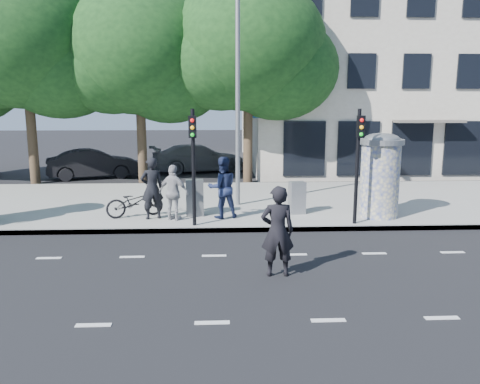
{
  "coord_description": "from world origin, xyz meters",
  "views": [
    {
      "loc": [
        0.14,
        -9.63,
        3.66
      ],
      "look_at": [
        0.73,
        3.5,
        1.2
      ],
      "focal_mm": 35.0,
      "sensor_mm": 36.0,
      "label": 1
    }
  ],
  "objects_px": {
    "bicycle": "(135,202)",
    "street_lamp": "(238,71)",
    "ped_b": "(152,188)",
    "cabinet_right": "(297,198)",
    "car_mid": "(93,164)",
    "man_road": "(277,231)",
    "ped_c": "(222,188)",
    "cabinet_left": "(195,198)",
    "traffic_pole_near": "(193,155)",
    "car_right": "(199,158)",
    "ped_e": "(174,193)",
    "ad_column_right": "(380,173)",
    "traffic_pole_far": "(358,155)"
  },
  "relations": [
    {
      "from": "bicycle",
      "to": "street_lamp",
      "type": "bearing_deg",
      "value": -86.78
    },
    {
      "from": "ped_b",
      "to": "bicycle",
      "type": "xyz_separation_m",
      "value": [
        -0.6,
        0.29,
        -0.49
      ]
    },
    {
      "from": "cabinet_right",
      "to": "car_mid",
      "type": "xyz_separation_m",
      "value": [
        -8.88,
        8.88,
        0.06
      ]
    },
    {
      "from": "man_road",
      "to": "car_mid",
      "type": "height_order",
      "value": "man_road"
    },
    {
      "from": "ped_c",
      "to": "man_road",
      "type": "xyz_separation_m",
      "value": [
        1.14,
        -4.75,
        -0.12
      ]
    },
    {
      "from": "bicycle",
      "to": "cabinet_left",
      "type": "distance_m",
      "value": 1.9
    },
    {
      "from": "cabinet_left",
      "to": "cabinet_right",
      "type": "distance_m",
      "value": 3.33
    },
    {
      "from": "man_road",
      "to": "car_mid",
      "type": "xyz_separation_m",
      "value": [
        -7.58,
        14.09,
        -0.26
      ]
    },
    {
      "from": "bicycle",
      "to": "traffic_pole_near",
      "type": "bearing_deg",
      "value": -144.81
    },
    {
      "from": "cabinet_left",
      "to": "man_road",
      "type": "bearing_deg",
      "value": -71.95
    },
    {
      "from": "man_road",
      "to": "car_mid",
      "type": "relative_size",
      "value": 0.45
    },
    {
      "from": "man_road",
      "to": "car_right",
      "type": "distance_m",
      "value": 16.37
    },
    {
      "from": "ped_e",
      "to": "traffic_pole_near",
      "type": "bearing_deg",
      "value": 156.83
    },
    {
      "from": "traffic_pole_near",
      "to": "street_lamp",
      "type": "relative_size",
      "value": 0.42
    },
    {
      "from": "car_mid",
      "to": "cabinet_right",
      "type": "bearing_deg",
      "value": -153.46
    },
    {
      "from": "bicycle",
      "to": "ped_e",
      "type": "bearing_deg",
      "value": -133.68
    },
    {
      "from": "ad_column_right",
      "to": "traffic_pole_far",
      "type": "bearing_deg",
      "value": -137.79
    },
    {
      "from": "street_lamp",
      "to": "ped_c",
      "type": "height_order",
      "value": "street_lamp"
    },
    {
      "from": "traffic_pole_far",
      "to": "ped_e",
      "type": "height_order",
      "value": "traffic_pole_far"
    },
    {
      "from": "ped_b",
      "to": "car_mid",
      "type": "height_order",
      "value": "ped_b"
    },
    {
      "from": "cabinet_left",
      "to": "car_right",
      "type": "height_order",
      "value": "car_right"
    },
    {
      "from": "ped_c",
      "to": "car_mid",
      "type": "height_order",
      "value": "ped_c"
    },
    {
      "from": "ad_column_right",
      "to": "bicycle",
      "type": "distance_m",
      "value": 7.8
    },
    {
      "from": "cabinet_left",
      "to": "bicycle",
      "type": "bearing_deg",
      "value": 178.91
    },
    {
      "from": "man_road",
      "to": "traffic_pole_near",
      "type": "bearing_deg",
      "value": -64.19
    },
    {
      "from": "ped_e",
      "to": "bicycle",
      "type": "bearing_deg",
      "value": 3.67
    },
    {
      "from": "street_lamp",
      "to": "cabinet_left",
      "type": "distance_m",
      "value": 4.58
    },
    {
      "from": "ped_c",
      "to": "car_mid",
      "type": "bearing_deg",
      "value": -69.06
    },
    {
      "from": "ped_b",
      "to": "cabinet_right",
      "type": "bearing_deg",
      "value": 166.71
    },
    {
      "from": "ped_c",
      "to": "man_road",
      "type": "relative_size",
      "value": 0.97
    },
    {
      "from": "traffic_pole_far",
      "to": "car_right",
      "type": "bearing_deg",
      "value": 112.65
    },
    {
      "from": "street_lamp",
      "to": "cabinet_right",
      "type": "height_order",
      "value": "street_lamp"
    },
    {
      "from": "ped_c",
      "to": "ped_e",
      "type": "relative_size",
      "value": 1.12
    },
    {
      "from": "traffic_pole_far",
      "to": "cabinet_left",
      "type": "bearing_deg",
      "value": 164.9
    },
    {
      "from": "car_right",
      "to": "ped_b",
      "type": "bearing_deg",
      "value": 157.92
    },
    {
      "from": "ped_c",
      "to": "cabinet_left",
      "type": "height_order",
      "value": "ped_c"
    },
    {
      "from": "traffic_pole_near",
      "to": "bicycle",
      "type": "distance_m",
      "value": 2.8
    },
    {
      "from": "ped_c",
      "to": "man_road",
      "type": "bearing_deg",
      "value": 89.86
    },
    {
      "from": "ad_column_right",
      "to": "traffic_pole_far",
      "type": "height_order",
      "value": "traffic_pole_far"
    },
    {
      "from": "traffic_pole_near",
      "to": "ped_b",
      "type": "bearing_deg",
      "value": 145.23
    },
    {
      "from": "street_lamp",
      "to": "ped_c",
      "type": "distance_m",
      "value": 4.17
    },
    {
      "from": "traffic_pole_far",
      "to": "bicycle",
      "type": "distance_m",
      "value": 7.04
    },
    {
      "from": "ped_c",
      "to": "man_road",
      "type": "height_order",
      "value": "ped_c"
    },
    {
      "from": "ped_c",
      "to": "cabinet_left",
      "type": "bearing_deg",
      "value": -34.84
    },
    {
      "from": "ad_column_right",
      "to": "ped_b",
      "type": "bearing_deg",
      "value": 179.79
    },
    {
      "from": "cabinet_right",
      "to": "car_right",
      "type": "height_order",
      "value": "car_right"
    },
    {
      "from": "street_lamp",
      "to": "bicycle",
      "type": "height_order",
      "value": "street_lamp"
    },
    {
      "from": "traffic_pole_near",
      "to": "cabinet_right",
      "type": "bearing_deg",
      "value": 23.5
    },
    {
      "from": "ad_column_right",
      "to": "ped_e",
      "type": "xyz_separation_m",
      "value": [
        -6.46,
        -0.18,
        -0.53
      ]
    },
    {
      "from": "ped_b",
      "to": "cabinet_right",
      "type": "xyz_separation_m",
      "value": [
        4.62,
        0.49,
        -0.44
      ]
    }
  ]
}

